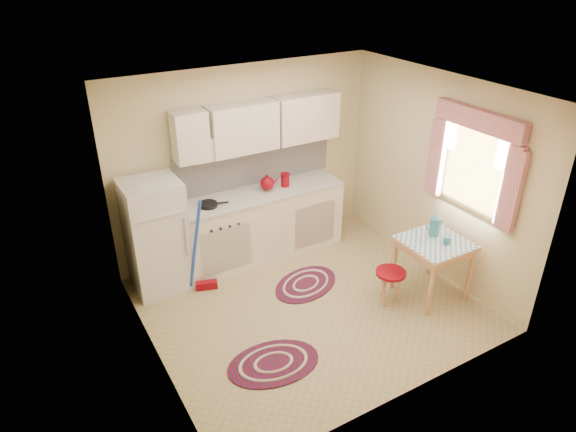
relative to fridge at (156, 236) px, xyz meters
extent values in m
plane|color=tan|center=(1.37, -1.25, -0.70)|extent=(3.60, 3.60, 0.00)
cube|color=silver|center=(1.37, -1.25, 1.80)|extent=(3.60, 3.20, 0.04)
cube|color=#D0BF8D|center=(1.37, 0.35, 0.55)|extent=(3.60, 0.04, 2.50)
cube|color=#D0BF8D|center=(1.37, -2.85, 0.55)|extent=(3.60, 0.04, 2.50)
cube|color=#D0BF8D|center=(-0.43, -1.25, 0.55)|extent=(0.04, 3.20, 2.50)
cube|color=#D0BF8D|center=(3.17, -1.25, 0.55)|extent=(0.04, 3.20, 2.50)
cube|color=silver|center=(1.50, 0.34, 0.50)|extent=(2.25, 0.03, 0.55)
cube|color=white|center=(1.50, 0.19, 1.07)|extent=(2.25, 0.33, 0.60)
cube|color=white|center=(3.15, -1.80, 0.85)|extent=(0.04, 0.85, 0.95)
cube|color=silver|center=(0.00, 0.00, 0.00)|extent=(0.65, 0.60, 1.40)
cube|color=white|center=(1.41, 0.05, -0.26)|extent=(2.25, 0.60, 0.88)
cube|color=beige|center=(1.41, 0.05, 0.20)|extent=(2.27, 0.62, 0.04)
cylinder|color=black|center=(0.68, 0.00, 0.24)|extent=(0.28, 0.28, 0.05)
cylinder|color=maroon|center=(1.79, 0.05, 0.30)|extent=(0.14, 0.14, 0.16)
cube|color=tan|center=(2.73, -1.78, -0.34)|extent=(0.72, 0.72, 0.72)
cylinder|color=maroon|center=(2.21, -1.67, -0.49)|extent=(0.43, 0.43, 0.42)
cylinder|color=teal|center=(2.80, -1.88, 0.07)|extent=(0.10, 0.10, 0.10)
camera|label=1|loc=(-1.29, -5.33, 3.02)|focal=32.00mm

